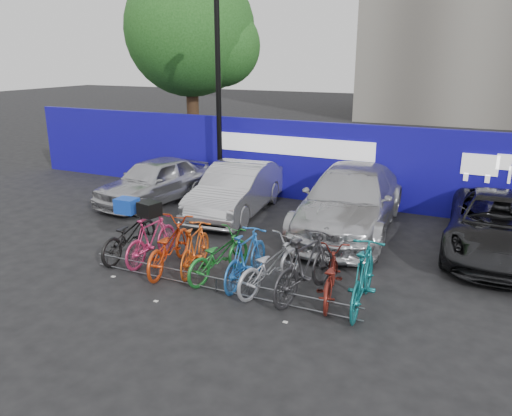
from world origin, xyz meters
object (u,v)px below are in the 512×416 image
Objects in this scene: car_3 at (500,226)px; bike_rack at (216,284)px; bike_2 at (169,246)px; bike_4 at (219,255)px; lamppost at (218,90)px; bike_8 at (330,276)px; bike_5 at (246,258)px; bike_7 at (306,266)px; bike_3 at (195,248)px; tree at (196,34)px; bike_6 at (270,265)px; bike_1 at (151,239)px; bike_0 at (129,235)px; car_1 at (236,189)px; car_2 at (350,200)px; bike_9 at (363,277)px; car_0 at (155,180)px.

bike_rack is at bearing -138.19° from car_3.
bike_4 is (1.12, 0.09, -0.05)m from bike_2.
lamppost is 3.47× the size of bike_8.
bike_7 is (1.22, -0.04, 0.07)m from bike_5.
tree is at bearing -70.79° from bike_3.
bike_4 is (0.59, -0.07, -0.03)m from bike_3.
tree reaches higher than bike_6.
tree reaches higher than lamppost.
lamppost is (3.57, -4.66, -1.80)m from tree.
tree is 4.53× the size of bike_1.
bike_6 reaches higher than bike_4.
tree is at bearing -37.49° from bike_7.
bike_8 is (3.96, -0.08, -0.06)m from bike_1.
tree reaches higher than bike_0.
bike_6 is at bearing -136.19° from car_3.
bike_5 reaches higher than bike_2.
tree reaches higher than bike_2.
bike_7 is at bearing -169.90° from bike_4.
tree is at bearing 123.30° from car_1.
lamppost is 1.14× the size of car_2.
tree is 12.48m from bike_3.
bike_6 is (0.52, -0.04, -0.04)m from bike_5.
bike_3 is 2.87m from bike_8.
bike_9 is (4.01, 0.03, 0.07)m from bike_2.
bike_6 is (5.46, -3.92, -0.18)m from car_0.
bike_9 is at bearing -75.36° from car_2.
bike_8 is (4.58, -0.11, -0.04)m from bike_0.
car_0 is 5.94m from car_2.
car_2 reaches higher than bike_3.
bike_3 is (1.72, -0.05, -0.01)m from bike_0.
bike_5 is at bearing -107.52° from car_2.
bike_7 reaches higher than bike_2.
bike_3 is at bearing -36.78° from car_0.
bike_4 is at bearing -143.87° from car_3.
tree reaches higher than bike_8.
car_2 is at bearing -18.36° from lamppost.
bike_1 is at bearing -2.60° from bike_5.
bike_1 is at bearing -4.42° from bike_9.
bike_6 is (4.07, -5.47, -2.78)m from lamppost.
tree is 4.43× the size of bike_8.
car_1 is 2.21× the size of bike_0.
bike_5 is (0.62, -0.03, 0.07)m from bike_4.
car_3 is at bearing -6.71° from car_1.
lamppost is at bearing -45.72° from bike_9.
bike_0 is 0.98× the size of bike_2.
bike_1 is (1.25, -5.32, -2.75)m from lamppost.
car_3 is at bearing -158.59° from bike_3.
bike_4 reaches higher than bike_rack.
tree reaches higher than bike_9.
car_1 is at bearing -40.85° from bike_6.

